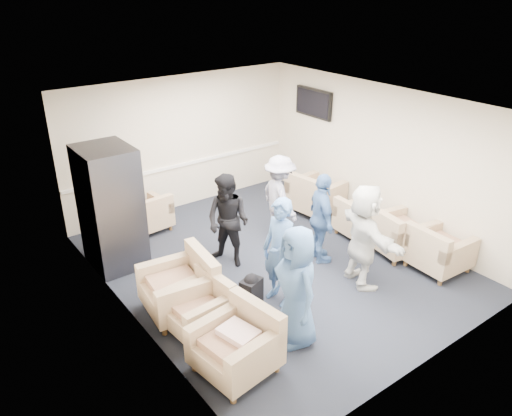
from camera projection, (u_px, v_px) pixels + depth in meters
floor at (273, 263)px, 8.43m from camera, size 6.00×6.00×0.00m
ceiling at (276, 105)px, 7.29m from camera, size 6.00×6.00×0.00m
back_wall at (182, 143)px, 10.04m from camera, size 5.00×0.02×2.70m
front_wall at (439, 272)px, 5.68m from camera, size 5.00×0.02×2.70m
left_wall at (125, 234)px, 6.51m from camera, size 0.02×6.00×2.70m
right_wall at (380, 158)px, 9.21m from camera, size 0.02×6.00×2.70m
chair_rail at (184, 164)px, 10.22m from camera, size 4.98×0.04×0.06m
tv at (314, 103)px, 10.19m from camera, size 0.10×1.00×0.58m
armchair_left_near at (239, 345)px, 6.04m from camera, size 0.99×0.99×0.70m
armchair_left_mid at (200, 308)px, 6.77m from camera, size 0.85×0.85×0.63m
armchair_left_far at (183, 288)px, 7.11m from camera, size 1.03×1.03×0.74m
armchair_right_near at (436, 252)px, 8.10m from camera, size 0.90×0.90×0.68m
armchair_right_midnear at (395, 234)px, 8.63m from camera, size 1.01×1.01×0.70m
armchair_right_midfar at (360, 221)px, 9.17m from camera, size 0.84×0.84×0.63m
armchair_right_far at (314, 196)px, 10.08m from camera, size 1.02×1.02×0.73m
armchair_corner at (148, 215)px, 9.39m from camera, size 0.85×0.85×0.63m
vending_machine at (111, 208)px, 8.03m from camera, size 0.83×0.96×2.04m
backpack at (251, 290)px, 7.24m from camera, size 0.37×0.31×0.54m
pillow at (238, 334)px, 5.95m from camera, size 0.43×0.51×0.13m
person_front_left at (297, 287)px, 6.33m from camera, size 0.68×0.90×1.66m
person_mid_left at (280, 252)px, 7.12m from camera, size 0.48×0.65×1.65m
person_back_left at (228, 221)px, 8.10m from camera, size 0.87×0.95×1.58m
person_back_right at (280, 197)px, 8.99m from camera, size 0.74×1.09×1.56m
person_mid_right at (322, 219)px, 8.21m from camera, size 0.73×0.99×1.56m
person_front_right at (364, 236)px, 7.56m from camera, size 0.93×1.62×1.66m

